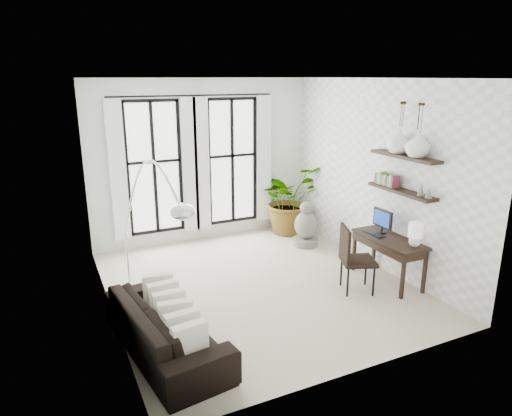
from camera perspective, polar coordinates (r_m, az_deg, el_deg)
floor at (r=7.44m, az=0.23°, el=-9.56°), size 5.00×5.00×0.00m
ceiling at (r=6.70m, az=0.26°, el=15.92°), size 5.00×5.00×0.00m
wall_left at (r=6.29m, az=-18.58°, el=0.29°), size 0.00×5.00×5.00m
wall_right at (r=8.10m, az=14.78°, el=4.04°), size 0.00×5.00×5.00m
wall_back at (r=9.16m, az=-6.58°, el=5.83°), size 4.50×0.00×4.50m
windows at (r=9.04m, az=-7.62°, el=5.40°), size 3.26×0.13×2.65m
wall_shelves at (r=7.44m, az=17.65°, el=3.77°), size 0.25×1.30×0.60m
sofa at (r=5.79m, az=-11.31°, el=-14.37°), size 1.14×2.27×0.64m
throw_pillows at (r=5.72m, az=-10.42°, el=-12.62°), size 0.40×1.52×0.40m
plant at (r=9.66m, az=4.09°, el=1.13°), size 1.60×1.49×1.45m
desk at (r=7.55m, az=16.54°, el=-4.05°), size 0.54×1.27×1.14m
desk_chair at (r=7.16m, az=11.95°, el=-5.76°), size 0.64×0.64×1.05m
arc_lamp at (r=6.10m, az=-13.27°, el=1.59°), size 0.72×2.06×2.23m
buddha at (r=9.00m, az=6.24°, el=-2.40°), size 0.50×0.50×0.89m
vase_a at (r=7.15m, az=19.59°, el=7.51°), size 0.37×0.37×0.38m
vase_b at (r=7.44m, az=17.43°, el=8.00°), size 0.37×0.37×0.38m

